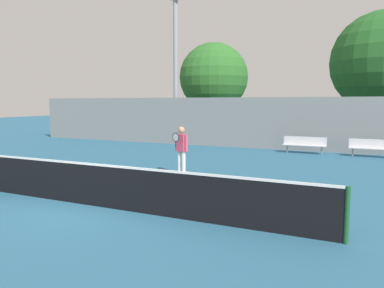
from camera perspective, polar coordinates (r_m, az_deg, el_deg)
The scene contains 9 objects.
ground_plane at distance 9.81m, azimuth -15.31°, elevation -8.98°, with size 100.00×100.00×0.00m, color #285B7A.
tennis_net at distance 9.68m, azimuth -15.41°, elevation -5.88°, with size 11.97×0.09×1.07m.
tennis_player at distance 13.01m, azimuth -1.64°, elevation -0.57°, with size 0.55×0.47×1.72m.
bench_courtside_far at distance 19.41m, azimuth 25.67°, elevation -0.32°, with size 1.97×0.40×0.83m.
bench_adjacent_court at distance 19.64m, azimuth 16.76°, elevation 0.12°, with size 2.10×0.40×0.83m.
light_pole_near_left at distance 23.47m, azimuth -2.50°, elevation 12.79°, with size 0.90×0.60×9.06m.
back_fence at distance 21.18m, azimuth 8.42°, elevation 3.22°, with size 29.89×0.06×2.83m.
tree_green_tall at distance 26.72m, azimuth 3.32°, elevation 10.10°, with size 4.80×4.80×6.71m.
tree_green_broad at distance 25.47m, azimuth 26.99°, elevation 11.05°, with size 6.00×6.00×7.95m.
Camera 1 is at (6.25, -7.12, 2.56)m, focal length 35.00 mm.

